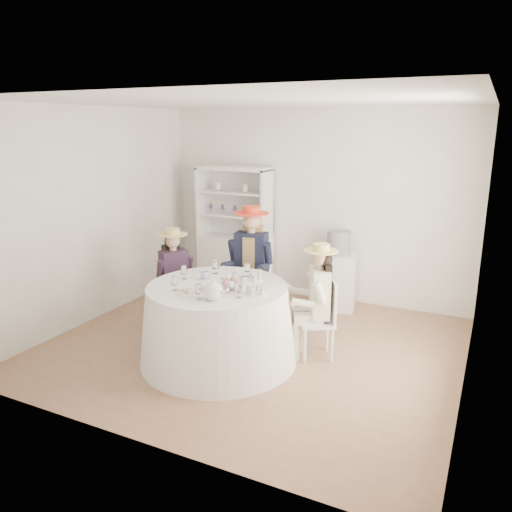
% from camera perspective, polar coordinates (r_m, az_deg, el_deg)
% --- Properties ---
extents(ground, '(4.50, 4.50, 0.00)m').
position_cam_1_polar(ground, '(5.83, -0.44, -10.25)').
color(ground, '#875D43').
rests_on(ground, ground).
extents(ceiling, '(4.50, 4.50, 0.00)m').
position_cam_1_polar(ceiling, '(5.29, -0.50, 17.29)').
color(ceiling, white).
rests_on(ceiling, wall_back).
extents(wall_back, '(4.50, 0.00, 4.50)m').
position_cam_1_polar(wall_back, '(7.22, 6.64, 5.77)').
color(wall_back, silver).
rests_on(wall_back, ground).
extents(wall_front, '(4.50, 0.00, 4.50)m').
position_cam_1_polar(wall_front, '(3.78, -14.09, -2.91)').
color(wall_front, silver).
rests_on(wall_front, ground).
extents(wall_left, '(0.00, 4.50, 4.50)m').
position_cam_1_polar(wall_left, '(6.70, -18.04, 4.44)').
color(wall_left, silver).
rests_on(wall_left, ground).
extents(wall_right, '(0.00, 4.50, 4.50)m').
position_cam_1_polar(wall_right, '(4.87, 24.00, 0.19)').
color(wall_right, silver).
rests_on(wall_right, ground).
extents(tea_table, '(1.67, 1.67, 0.85)m').
position_cam_1_polar(tea_table, '(5.36, -4.36, -7.72)').
color(tea_table, white).
rests_on(tea_table, ground).
extents(hutch, '(1.21, 0.66, 1.88)m').
position_cam_1_polar(hutch, '(7.60, -2.34, 1.07)').
color(hutch, silver).
rests_on(hutch, ground).
extents(side_table, '(0.57, 0.57, 0.77)m').
position_cam_1_polar(side_table, '(6.98, 9.28, -2.80)').
color(side_table, silver).
rests_on(side_table, ground).
extents(hatbox, '(0.41, 0.41, 0.32)m').
position_cam_1_polar(hatbox, '(6.84, 9.47, 1.54)').
color(hatbox, black).
rests_on(hatbox, side_table).
extents(guest_left, '(0.54, 0.50, 1.27)m').
position_cam_1_polar(guest_left, '(6.16, -9.26, -1.96)').
color(guest_left, silver).
rests_on(guest_left, ground).
extents(guest_mid, '(0.56, 0.59, 1.51)m').
position_cam_1_polar(guest_mid, '(6.16, -0.60, -0.38)').
color(guest_mid, silver).
rests_on(guest_mid, ground).
extents(guest_right, '(0.54, 0.49, 1.27)m').
position_cam_1_polar(guest_right, '(5.36, 7.04, -4.42)').
color(guest_right, silver).
rests_on(guest_right, ground).
extents(spare_chair, '(0.50, 0.50, 0.90)m').
position_cam_1_polar(spare_chair, '(6.51, 1.32, -2.98)').
color(spare_chair, silver).
rests_on(spare_chair, ground).
extents(teacup_a, '(0.10, 0.10, 0.07)m').
position_cam_1_polar(teacup_a, '(5.43, -5.89, -2.27)').
color(teacup_a, white).
rests_on(teacup_a, tea_table).
extents(teacup_b, '(0.08, 0.08, 0.06)m').
position_cam_1_polar(teacup_b, '(5.43, -2.46, -2.29)').
color(teacup_b, white).
rests_on(teacup_b, tea_table).
extents(teacup_c, '(0.10, 0.10, 0.06)m').
position_cam_1_polar(teacup_c, '(5.28, -1.55, -2.77)').
color(teacup_c, white).
rests_on(teacup_c, tea_table).
extents(flower_bowl, '(0.25, 0.25, 0.05)m').
position_cam_1_polar(flower_bowl, '(5.10, -2.59, -3.49)').
color(flower_bowl, white).
rests_on(flower_bowl, tea_table).
extents(flower_arrangement, '(0.18, 0.18, 0.07)m').
position_cam_1_polar(flower_arrangement, '(5.03, -3.02, -3.04)').
color(flower_arrangement, '#CF6772').
rests_on(flower_arrangement, tea_table).
extents(table_teapot, '(0.26, 0.19, 0.20)m').
position_cam_1_polar(table_teapot, '(4.78, -4.88, -4.04)').
color(table_teapot, white).
rests_on(table_teapot, tea_table).
extents(sandwich_plate, '(0.27, 0.27, 0.06)m').
position_cam_1_polar(sandwich_plate, '(5.02, -7.54, -4.05)').
color(sandwich_plate, white).
rests_on(sandwich_plate, tea_table).
extents(cupcake_stand, '(0.22, 0.22, 0.20)m').
position_cam_1_polar(cupcake_stand, '(4.93, -0.11, -3.53)').
color(cupcake_stand, white).
rests_on(cupcake_stand, tea_table).
extents(stemware_set, '(0.93, 0.94, 0.15)m').
position_cam_1_polar(stemware_set, '(5.19, -4.47, -2.61)').
color(stemware_set, white).
rests_on(stemware_set, tea_table).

